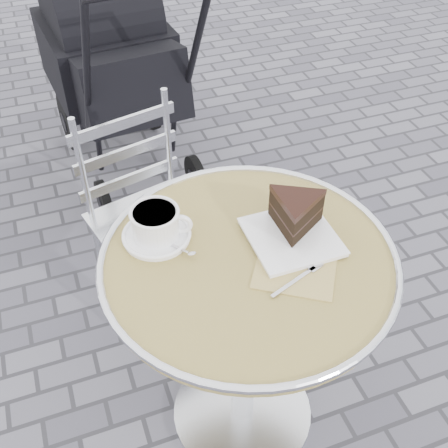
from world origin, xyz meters
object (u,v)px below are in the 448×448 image
object	(u,v)px
cafe_table	(247,302)
bistro_chair	(140,194)
cappuccino_set	(157,226)
baby_stroller	(115,72)
cake_plate_set	(295,218)

from	to	relation	value
cafe_table	bistro_chair	bearing A→B (deg)	102.90
cappuccino_set	bistro_chair	bearing A→B (deg)	107.18
cappuccino_set	baby_stroller	world-z (taller)	baby_stroller
cafe_table	baby_stroller	xyz separation A→B (m)	(-0.03, 1.50, -0.08)
cappuccino_set	cake_plate_set	bearing A→B (deg)	4.99
cappuccino_set	bistro_chair	distance (m)	0.53
cafe_table	cappuccino_set	bearing A→B (deg)	142.56
cake_plate_set	cappuccino_set	bearing A→B (deg)	162.25
cafe_table	cake_plate_set	xyz separation A→B (m)	(0.13, 0.04, 0.22)
bistro_chair	cake_plate_set	bearing A→B (deg)	-77.61
cafe_table	bistro_chair	world-z (taller)	bistro_chair
cappuccino_set	cake_plate_set	xyz separation A→B (m)	(0.32, -0.10, 0.01)
cappuccino_set	bistro_chair	world-z (taller)	cappuccino_set
cake_plate_set	baby_stroller	distance (m)	1.50
cake_plate_set	cafe_table	bearing A→B (deg)	-164.09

